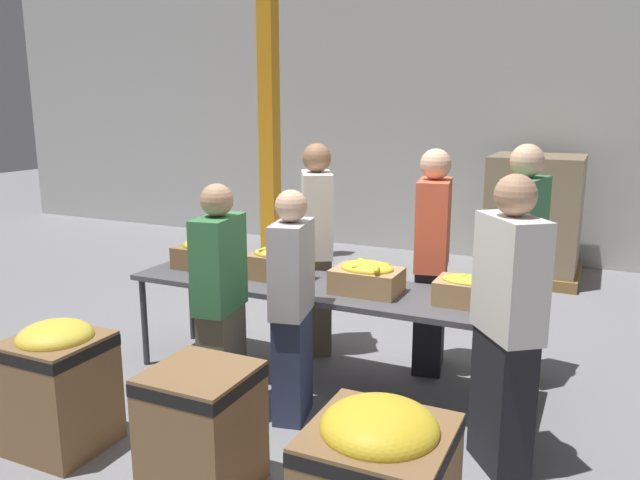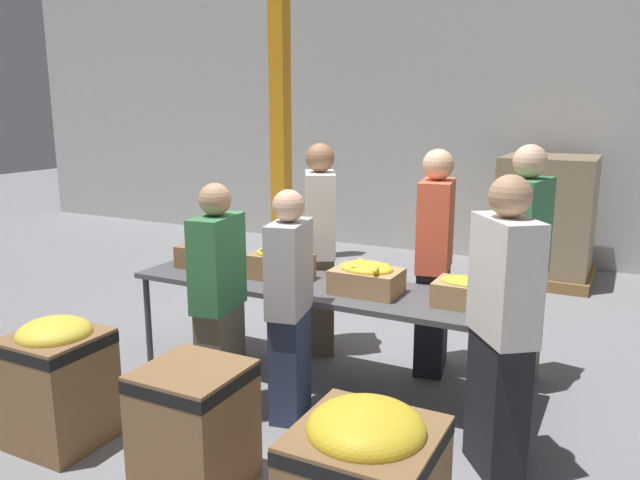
% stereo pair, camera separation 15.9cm
% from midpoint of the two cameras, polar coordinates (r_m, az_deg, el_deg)
% --- Properties ---
extents(ground_plane, '(30.00, 30.00, 0.00)m').
position_cam_midpoint_polar(ground_plane, '(4.88, -1.01, -12.71)').
color(ground_plane, gray).
extents(wall_back, '(16.00, 0.08, 4.00)m').
position_cam_midpoint_polar(wall_back, '(8.71, 12.34, 11.63)').
color(wall_back, '#B7B7B2').
rests_on(wall_back, ground_plane).
extents(sorting_table, '(2.92, 0.75, 0.76)m').
position_cam_midpoint_polar(sorting_table, '(4.62, -1.05, -4.72)').
color(sorting_table, '#4C4C51').
rests_on(sorting_table, ground_plane).
extents(banana_box_0, '(0.49, 0.33, 0.26)m').
position_cam_midpoint_polar(banana_box_0, '(5.15, -11.23, -1.21)').
color(banana_box_0, olive).
rests_on(banana_box_0, sorting_table).
extents(banana_box_1, '(0.47, 0.32, 0.26)m').
position_cam_midpoint_polar(banana_box_1, '(4.75, -4.72, -2.13)').
color(banana_box_1, olive).
rests_on(banana_box_1, sorting_table).
extents(banana_box_2, '(0.47, 0.35, 0.24)m').
position_cam_midpoint_polar(banana_box_2, '(4.41, 3.29, -3.39)').
color(banana_box_2, tan).
rests_on(banana_box_2, sorting_table).
extents(banana_box_3, '(0.43, 0.30, 0.21)m').
position_cam_midpoint_polar(banana_box_3, '(4.25, 12.39, -4.45)').
color(banana_box_3, tan).
rests_on(banana_box_3, sorting_table).
extents(volunteer_0, '(0.46, 0.50, 1.71)m').
position_cam_midpoint_polar(volunteer_0, '(3.63, 15.48, -7.75)').
color(volunteer_0, black).
rests_on(volunteer_0, ground_plane).
extents(volunteer_1, '(0.27, 0.45, 1.58)m').
position_cam_midpoint_polar(volunteer_1, '(4.17, -10.18, -5.78)').
color(volunteer_1, '#6B604C').
rests_on(volunteer_1, ground_plane).
extents(volunteer_2, '(0.43, 0.53, 1.76)m').
position_cam_midpoint_polar(volunteer_2, '(5.20, -1.17, -0.92)').
color(volunteer_2, '#6B604C').
rests_on(volunteer_2, ground_plane).
extents(volunteer_3, '(0.32, 0.52, 1.79)m').
position_cam_midpoint_polar(volunteer_3, '(4.79, 16.88, -2.42)').
color(volunteer_3, '#6B604C').
rests_on(volunteer_3, ground_plane).
extents(volunteer_4, '(0.31, 0.50, 1.74)m').
position_cam_midpoint_polar(volunteer_4, '(4.88, 9.27, -2.06)').
color(volunteer_4, black).
rests_on(volunteer_4, ground_plane).
extents(volunteer_5, '(0.29, 0.45, 1.54)m').
position_cam_midpoint_polar(volunteer_5, '(4.08, -3.69, -6.24)').
color(volunteer_5, '#2D3856').
rests_on(volunteer_5, ground_plane).
extents(donation_bin_0, '(0.52, 0.52, 0.81)m').
position_cam_midpoint_polar(donation_bin_0, '(4.19, -23.74, -11.78)').
color(donation_bin_0, olive).
rests_on(donation_bin_0, ground_plane).
extents(donation_bin_1, '(0.53, 0.53, 0.70)m').
position_cam_midpoint_polar(donation_bin_1, '(3.55, -12.05, -16.32)').
color(donation_bin_1, olive).
rests_on(donation_bin_1, ground_plane).
extents(donation_bin_2, '(0.66, 0.66, 0.72)m').
position_cam_midpoint_polar(donation_bin_2, '(3.13, 3.82, -20.38)').
color(donation_bin_2, olive).
rests_on(donation_bin_2, ground_plane).
extents(support_pillar, '(0.21, 0.21, 4.00)m').
position_cam_midpoint_polar(support_pillar, '(8.22, -5.25, 11.83)').
color(support_pillar, orange).
rests_on(support_pillar, ground_plane).
extents(pallet_stack_0, '(1.12, 1.12, 1.47)m').
position_cam_midpoint_polar(pallet_stack_0, '(7.86, 18.44, 1.89)').
color(pallet_stack_0, olive).
rests_on(pallet_stack_0, ground_plane).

